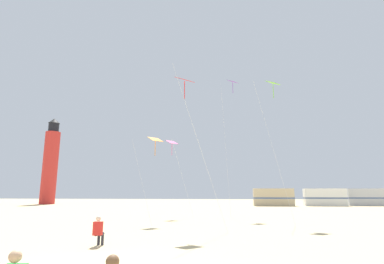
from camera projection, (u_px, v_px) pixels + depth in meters
kite_flyer_standing at (99, 230)px, 12.07m from camera, size 0.34×0.51×1.16m
kite_diamond_violet at (232, 88)px, 29.83m from camera, size 1.79×1.79×13.07m
kite_diamond_orange at (155, 142)px, 21.92m from camera, size 2.27×2.27×6.08m
kite_diamond_rainbow at (173, 145)px, 27.58m from camera, size 2.56×2.56×6.81m
kite_diamond_lime at (273, 88)px, 22.92m from camera, size 2.24×2.16×10.48m
kite_diamond_scarlet at (186, 85)px, 18.00m from camera, size 3.01×3.01×8.92m
lighthouse_distant at (50, 163)px, 59.39m from camera, size 2.80×2.80×16.80m
rv_van_tan at (273, 197)px, 49.91m from camera, size 6.48×2.45×2.80m
rv_van_white at (325, 197)px, 49.95m from camera, size 6.58×2.77×2.80m
rv_van_silver at (367, 197)px, 50.56m from camera, size 6.56×2.70×2.80m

